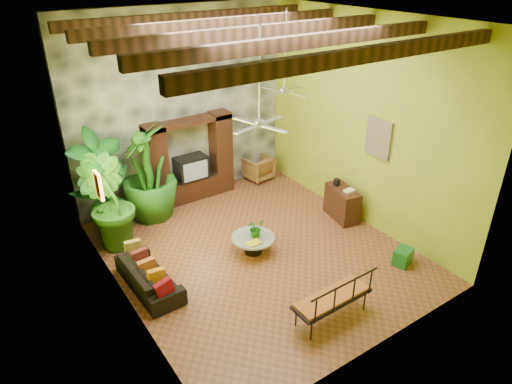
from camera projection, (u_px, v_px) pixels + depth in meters
ground at (256, 251)px, 10.40m from camera, size 7.00×7.00×0.00m
ceiling at (256, 19)px, 8.08m from camera, size 6.00×7.00×0.02m
back_wall at (180, 107)px, 11.81m from camera, size 6.00×0.02×5.00m
left_wall at (111, 187)px, 7.75m from camera, size 0.02×7.00×5.00m
right_wall at (361, 122)px, 10.74m from camera, size 0.02×7.00×5.00m
stone_accent_wall at (181, 108)px, 11.76m from camera, size 5.98×0.10×4.98m
ceiling_beams at (256, 32)px, 8.19m from camera, size 5.95×5.36×0.22m
entertainment_center at (191, 166)px, 12.25m from camera, size 2.40×0.55×2.30m
ceiling_fan_front at (260, 113)px, 8.43m from camera, size 1.28×1.28×1.86m
ceiling_fan_back at (284, 82)px, 10.50m from camera, size 1.28×1.28×1.86m
wall_art_mask at (99, 186)px, 8.69m from camera, size 0.06×0.32×0.55m
wall_art_painting at (379, 138)px, 10.37m from camera, size 0.06×0.70×0.90m
sofa at (149, 276)px, 9.16m from camera, size 0.80×1.89×0.55m
wicker_armchair at (258, 168)px, 13.62m from camera, size 0.85×0.87×0.70m
tall_plant_a at (103, 184)px, 10.50m from camera, size 1.61×1.33×2.63m
tall_plant_b at (107, 204)px, 10.12m from camera, size 1.53×1.55×2.19m
tall_plant_c at (148, 172)px, 11.24m from camera, size 1.92×1.92×2.51m
coffee_table at (253, 242)px, 10.26m from camera, size 0.97×0.97×0.40m
centerpiece_plant at (256, 228)px, 10.13m from camera, size 0.45×0.42×0.42m
yellow_tray at (254, 243)px, 9.95m from camera, size 0.31×0.22×0.03m
iron_bench at (335, 297)px, 8.20m from camera, size 1.57×0.58×0.57m
side_console at (342, 203)px, 11.55m from camera, size 0.66×1.10×0.82m
green_bin at (403, 257)px, 9.90m from camera, size 0.49×0.42×0.37m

